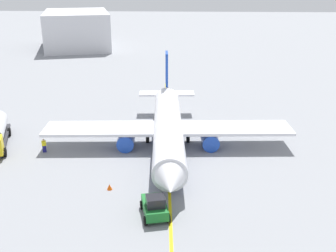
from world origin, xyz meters
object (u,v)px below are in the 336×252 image
refueling_worker (44,146)px  safety_cone_nose (110,187)px  pushback_tug (155,206)px  airplane (168,128)px

refueling_worker → safety_cone_nose: 13.04m
refueling_worker → safety_cone_nose: refueling_worker is taller
pushback_tug → safety_cone_nose: 6.76m
airplane → safety_cone_nose: bearing=-25.9°
airplane → refueling_worker: bearing=-81.4°
airplane → pushback_tug: size_ratio=8.30×
safety_cone_nose → airplane: bearing=154.1°
airplane → safety_cone_nose: airplane is taller
pushback_tug → refueling_worker: pushback_tug is taller
airplane → pushback_tug: (15.62, -0.43, -1.55)m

